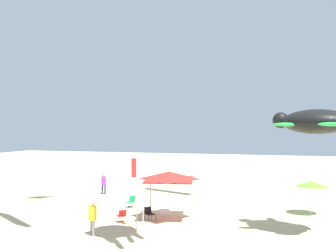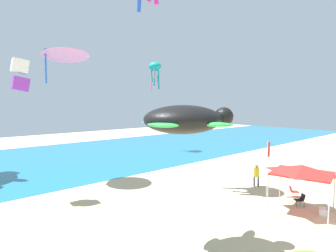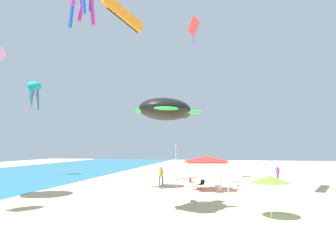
# 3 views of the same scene
# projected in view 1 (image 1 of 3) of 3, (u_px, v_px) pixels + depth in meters

# --- Properties ---
(ground) EXTENTS (120.00, 120.00, 0.10)m
(ground) POSITION_uv_depth(u_px,v_px,m) (202.00, 210.00, 28.01)
(ground) COLOR #D6BC8C
(canopy_tent) EXTENTS (3.57, 3.89, 3.06)m
(canopy_tent) POSITION_uv_depth(u_px,v_px,m) (169.00, 176.00, 24.76)
(canopy_tent) COLOR #B7B7BC
(canopy_tent) RESTS_ON ground
(beach_umbrella) EXTENTS (2.05, 2.05, 2.32)m
(beach_umbrella) POSITION_uv_depth(u_px,v_px,m) (312.00, 184.00, 26.06)
(beach_umbrella) COLOR silver
(beach_umbrella) RESTS_ON ground
(folding_chair_left_of_tent) EXTENTS (0.80, 0.81, 0.82)m
(folding_chair_left_of_tent) POSITION_uv_depth(u_px,v_px,m) (122.00, 215.00, 23.96)
(folding_chair_left_of_tent) COLOR black
(folding_chair_left_of_tent) RESTS_ON ground
(folding_chair_right_of_tent) EXTENTS (0.62, 0.70, 0.82)m
(folding_chair_right_of_tent) POSITION_uv_depth(u_px,v_px,m) (131.00, 201.00, 28.61)
(folding_chair_right_of_tent) COLOR black
(folding_chair_right_of_tent) RESTS_ON ground
(folding_chair_facing_ocean) EXTENTS (0.81, 0.80, 0.82)m
(folding_chair_facing_ocean) POSITION_uv_depth(u_px,v_px,m) (149.00, 213.00, 24.59)
(folding_chair_facing_ocean) COLOR black
(folding_chair_facing_ocean) RESTS_ON ground
(cooler_box) EXTENTS (0.73, 0.62, 0.40)m
(cooler_box) POSITION_uv_depth(u_px,v_px,m) (165.00, 212.00, 25.93)
(cooler_box) COLOR white
(cooler_box) RESTS_ON ground
(banner_flag) EXTENTS (0.36, 0.06, 4.17)m
(banner_flag) POSITION_uv_depth(u_px,v_px,m) (136.00, 186.00, 22.31)
(banner_flag) COLOR silver
(banner_flag) RESTS_ON ground
(person_near_umbrella) EXTENTS (0.47, 0.42, 1.79)m
(person_near_umbrella) POSITION_uv_depth(u_px,v_px,m) (104.00, 182.00, 34.39)
(person_near_umbrella) COLOR #33384C
(person_near_umbrella) RESTS_ON ground
(person_kite_handler) EXTENTS (0.44, 0.44, 1.86)m
(person_kite_handler) POSITION_uv_depth(u_px,v_px,m) (92.00, 215.00, 21.02)
(person_kite_handler) COLOR slate
(person_kite_handler) RESTS_ON ground
(kite_turtle_black) EXTENTS (4.51, 4.44, 1.32)m
(kite_turtle_black) POSITION_uv_depth(u_px,v_px,m) (314.00, 122.00, 20.54)
(kite_turtle_black) COLOR black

